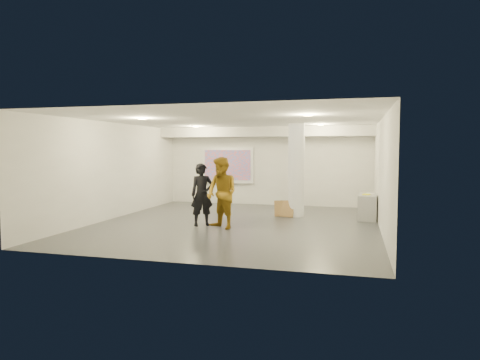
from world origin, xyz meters
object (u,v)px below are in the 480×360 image
(credenza, at_px, (368,207))
(woman, at_px, (202,195))
(man, at_px, (222,193))
(column, at_px, (296,170))
(projection_screen, at_px, (228,166))

(credenza, bearing_deg, woman, -148.90)
(credenza, relative_size, man, 0.68)
(woman, height_order, man, man)
(column, height_order, projection_screen, column)
(projection_screen, xyz_separation_m, woman, (0.75, -5.03, -0.64))
(column, xyz_separation_m, projection_screen, (-3.10, 2.65, 0.03))
(woman, bearing_deg, projection_screen, 65.53)
(credenza, bearing_deg, projection_screen, 157.09)
(column, height_order, credenza, column)
(column, relative_size, credenza, 2.27)
(credenza, distance_m, woman, 5.21)
(credenza, xyz_separation_m, man, (-3.89, -2.76, 0.59))
(column, distance_m, woman, 3.40)
(man, bearing_deg, projection_screen, 137.94)
(column, height_order, woman, column)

